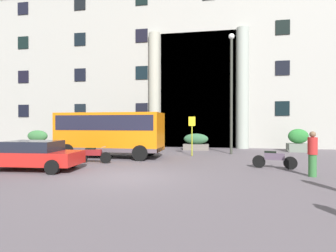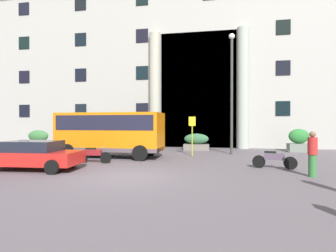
{
  "view_description": "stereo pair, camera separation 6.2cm",
  "coord_description": "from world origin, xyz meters",
  "px_view_note": "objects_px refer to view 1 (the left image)",
  "views": [
    {
      "loc": [
        3.19,
        -9.62,
        2.14
      ],
      "look_at": [
        0.89,
        4.11,
        2.0
      ],
      "focal_mm": 27.01,
      "sensor_mm": 36.0,
      "label": 1
    },
    {
      "loc": [
        3.25,
        -9.61,
        2.14
      ],
      "look_at": [
        0.89,
        4.11,
        2.0
      ],
      "focal_mm": 27.01,
      "sensor_mm": 36.0,
      "label": 2
    }
  ],
  "objects_px": {
    "hedge_planter_far_west": "(38,139)",
    "motorcycle_near_kerb": "(13,153)",
    "scooter_by_planter": "(273,159)",
    "pedestrian_woman_dark_dress": "(313,154)",
    "orange_minibus": "(111,131)",
    "bus_stop_sign": "(192,132)",
    "parked_sedan_far": "(33,155)",
    "hedge_planter_far_east": "(136,141)",
    "motorcycle_far_end": "(93,155)",
    "hedge_planter_entrance_right": "(196,142)",
    "lamppost_plaza_centre": "(231,85)",
    "hedge_planter_entrance_left": "(103,141)",
    "hedge_planter_east": "(298,141)"
  },
  "relations": [
    {
      "from": "hedge_planter_far_west",
      "to": "motorcycle_far_end",
      "type": "height_order",
      "value": "hedge_planter_far_west"
    },
    {
      "from": "hedge_planter_entrance_right",
      "to": "scooter_by_planter",
      "type": "height_order",
      "value": "hedge_planter_entrance_right"
    },
    {
      "from": "orange_minibus",
      "to": "hedge_planter_far_east",
      "type": "relative_size",
      "value": 3.05
    },
    {
      "from": "orange_minibus",
      "to": "motorcycle_far_end",
      "type": "xyz_separation_m",
      "value": [
        -0.02,
        -2.4,
        -1.21
      ]
    },
    {
      "from": "hedge_planter_entrance_left",
      "to": "motorcycle_far_end",
      "type": "distance_m",
      "value": 8.31
    },
    {
      "from": "hedge_planter_entrance_right",
      "to": "motorcycle_far_end",
      "type": "bearing_deg",
      "value": -123.76
    },
    {
      "from": "hedge_planter_entrance_left",
      "to": "scooter_by_planter",
      "type": "relative_size",
      "value": 0.82
    },
    {
      "from": "scooter_by_planter",
      "to": "lamppost_plaza_centre",
      "type": "height_order",
      "value": "lamppost_plaza_centre"
    },
    {
      "from": "hedge_planter_far_east",
      "to": "motorcycle_far_end",
      "type": "distance_m",
      "value": 7.16
    },
    {
      "from": "bus_stop_sign",
      "to": "parked_sedan_far",
      "type": "distance_m",
      "value": 9.31
    },
    {
      "from": "hedge_planter_far_east",
      "to": "bus_stop_sign",
      "type": "bearing_deg",
      "value": -33.84
    },
    {
      "from": "hedge_planter_east",
      "to": "orange_minibus",
      "type": "bearing_deg",
      "value": -157.98
    },
    {
      "from": "hedge_planter_far_east",
      "to": "lamppost_plaza_centre",
      "type": "relative_size",
      "value": 0.26
    },
    {
      "from": "hedge_planter_far_east",
      "to": "parked_sedan_far",
      "type": "xyz_separation_m",
      "value": [
        -2.01,
        -9.5,
        -0.04
      ]
    },
    {
      "from": "scooter_by_planter",
      "to": "hedge_planter_far_west",
      "type": "bearing_deg",
      "value": 168.07
    },
    {
      "from": "hedge_planter_far_west",
      "to": "motorcycle_near_kerb",
      "type": "bearing_deg",
      "value": -61.73
    },
    {
      "from": "pedestrian_woman_dark_dress",
      "to": "bus_stop_sign",
      "type": "bearing_deg",
      "value": 106.14
    },
    {
      "from": "hedge_planter_entrance_left",
      "to": "hedge_planter_far_east",
      "type": "distance_m",
      "value": 3.22
    },
    {
      "from": "orange_minibus",
      "to": "bus_stop_sign",
      "type": "distance_m",
      "value": 5.25
    },
    {
      "from": "hedge_planter_far_west",
      "to": "scooter_by_planter",
      "type": "bearing_deg",
      "value": -22.28
    },
    {
      "from": "orange_minibus",
      "to": "hedge_planter_east",
      "type": "xyz_separation_m",
      "value": [
        12.73,
        5.15,
        -0.83
      ]
    },
    {
      "from": "hedge_planter_far_west",
      "to": "scooter_by_planter",
      "type": "xyz_separation_m",
      "value": [
        17.93,
        -7.35,
        -0.29
      ]
    },
    {
      "from": "bus_stop_sign",
      "to": "motorcycle_near_kerb",
      "type": "relative_size",
      "value": 1.36
    },
    {
      "from": "motorcycle_far_end",
      "to": "hedge_planter_far_east",
      "type": "bearing_deg",
      "value": 84.24
    },
    {
      "from": "bus_stop_sign",
      "to": "scooter_by_planter",
      "type": "relative_size",
      "value": 1.31
    },
    {
      "from": "motorcycle_far_end",
      "to": "lamppost_plaza_centre",
      "type": "distance_m",
      "value": 10.35
    },
    {
      "from": "bus_stop_sign",
      "to": "hedge_planter_east",
      "type": "bearing_deg",
      "value": 25.18
    },
    {
      "from": "bus_stop_sign",
      "to": "motorcycle_far_end",
      "type": "relative_size",
      "value": 1.34
    },
    {
      "from": "motorcycle_near_kerb",
      "to": "pedestrian_woman_dark_dress",
      "type": "relative_size",
      "value": 1.04
    },
    {
      "from": "hedge_planter_entrance_left",
      "to": "pedestrian_woman_dark_dress",
      "type": "relative_size",
      "value": 0.89
    },
    {
      "from": "hedge_planter_entrance_right",
      "to": "lamppost_plaza_centre",
      "type": "relative_size",
      "value": 0.24
    },
    {
      "from": "bus_stop_sign",
      "to": "hedge_planter_far_west",
      "type": "relative_size",
      "value": 1.31
    },
    {
      "from": "orange_minibus",
      "to": "scooter_by_planter",
      "type": "relative_size",
      "value": 3.33
    },
    {
      "from": "orange_minibus",
      "to": "bus_stop_sign",
      "type": "xyz_separation_m",
      "value": [
        5.02,
        1.53,
        -0.07
      ]
    },
    {
      "from": "parked_sedan_far",
      "to": "lamppost_plaza_centre",
      "type": "xyz_separation_m",
      "value": [
        9.45,
        7.74,
        4.14
      ]
    },
    {
      "from": "motorcycle_near_kerb",
      "to": "pedestrian_woman_dark_dress",
      "type": "height_order",
      "value": "pedestrian_woman_dark_dress"
    },
    {
      "from": "hedge_planter_entrance_right",
      "to": "hedge_planter_far_east",
      "type": "bearing_deg",
      "value": -174.28
    },
    {
      "from": "hedge_planter_entrance_left",
      "to": "motorcycle_near_kerb",
      "type": "height_order",
      "value": "hedge_planter_entrance_left"
    },
    {
      "from": "hedge_planter_far_east",
      "to": "parked_sedan_far",
      "type": "relative_size",
      "value": 0.5
    },
    {
      "from": "hedge_planter_far_east",
      "to": "lamppost_plaza_centre",
      "type": "distance_m",
      "value": 8.68
    },
    {
      "from": "parked_sedan_far",
      "to": "motorcycle_near_kerb",
      "type": "bearing_deg",
      "value": 139.56
    },
    {
      "from": "scooter_by_planter",
      "to": "hedge_planter_east",
      "type": "bearing_deg",
      "value": 75.43
    },
    {
      "from": "motorcycle_near_kerb",
      "to": "hedge_planter_far_east",
      "type": "bearing_deg",
      "value": 67.8
    },
    {
      "from": "hedge_planter_east",
      "to": "parked_sedan_far",
      "type": "height_order",
      "value": "hedge_planter_east"
    },
    {
      "from": "pedestrian_woman_dark_dress",
      "to": "hedge_planter_far_east",
      "type": "bearing_deg",
      "value": 111.94
    },
    {
      "from": "bus_stop_sign",
      "to": "pedestrian_woman_dark_dress",
      "type": "distance_m",
      "value": 7.78
    },
    {
      "from": "parked_sedan_far",
      "to": "pedestrian_woman_dark_dress",
      "type": "distance_m",
      "value": 12.07
    },
    {
      "from": "orange_minibus",
      "to": "hedge_planter_far_west",
      "type": "xyz_separation_m",
      "value": [
        -8.77,
        4.83,
        -0.92
      ]
    },
    {
      "from": "hedge_planter_far_west",
      "to": "motorcycle_far_end",
      "type": "distance_m",
      "value": 11.35
    },
    {
      "from": "hedge_planter_east",
      "to": "scooter_by_planter",
      "type": "relative_size",
      "value": 0.88
    }
  ]
}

